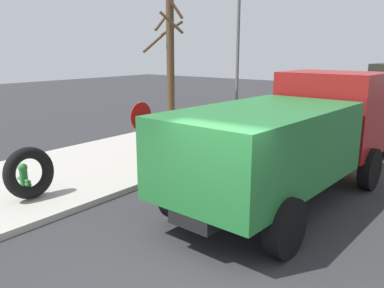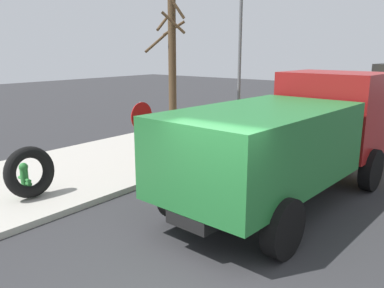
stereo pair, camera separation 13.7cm
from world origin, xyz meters
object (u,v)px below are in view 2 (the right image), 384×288
fire_hydrant (25,178)px  street_light_pole (239,71)px  loose_tire (30,172)px  dump_truck_green (291,136)px  stop_sign (142,126)px  bare_tree (172,61)px

fire_hydrant → street_light_pole: bearing=-5.7°
loose_tire → street_light_pole: size_ratio=0.23×
fire_hydrant → loose_tire: (0.03, -0.21, 0.19)m
street_light_pole → dump_truck_green: bearing=-135.7°
stop_sign → bare_tree: (3.15, 1.68, 1.62)m
loose_tire → stop_sign: size_ratio=0.59×
dump_truck_green → fire_hydrant: bearing=129.4°
loose_tire → bare_tree: bare_tree is taller
dump_truck_green → bare_tree: size_ratio=1.23×
loose_tire → stop_sign: 3.05m
street_light_pole → loose_tire: bearing=175.8°
street_light_pole → stop_sign: bearing=-176.7°
loose_tire → bare_tree: (5.94, 0.77, 2.43)m
stop_sign → bare_tree: size_ratio=0.36×
stop_sign → bare_tree: bare_tree is taller
fire_hydrant → bare_tree: bearing=5.4°
loose_tire → dump_truck_green: 6.21m
stop_sign → bare_tree: bearing=28.1°
fire_hydrant → dump_truck_green: size_ratio=0.12×
bare_tree → street_light_pole: 2.64m
fire_hydrant → street_light_pole: street_light_pole is taller
bare_tree → street_light_pole: size_ratio=1.07×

